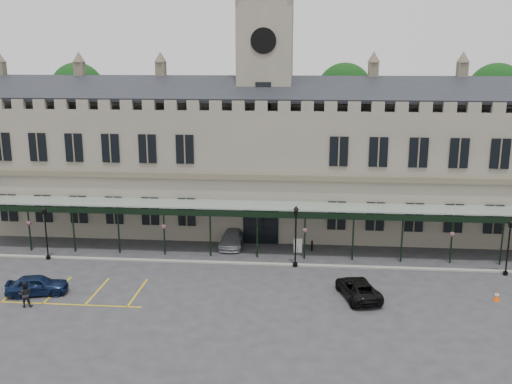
# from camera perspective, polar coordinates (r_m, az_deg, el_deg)

# --- Properties ---
(ground) EXTENTS (140.00, 140.00, 0.00)m
(ground) POSITION_cam_1_polar(r_m,az_deg,el_deg) (42.15, -0.73, -9.87)
(ground) COLOR #2D2D30
(station_building) EXTENTS (60.00, 10.36, 17.30)m
(station_building) POSITION_cam_1_polar(r_m,az_deg,el_deg) (55.50, 0.90, 2.85)
(station_building) COLOR slate
(station_building) RESTS_ON ground
(clock_tower) EXTENTS (5.60, 5.60, 24.80)m
(clock_tower) POSITION_cam_1_polar(r_m,az_deg,el_deg) (54.76, 0.93, 9.71)
(clock_tower) COLOR slate
(clock_tower) RESTS_ON ground
(canopy) EXTENTS (50.00, 4.10, 4.30)m
(canopy) POSITION_cam_1_polar(r_m,az_deg,el_deg) (48.30, 0.15, -3.75)
(canopy) COLOR #8C9E93
(canopy) RESTS_ON ground
(kerb) EXTENTS (60.00, 0.40, 0.12)m
(kerb) POSITION_cam_1_polar(r_m,az_deg,el_deg) (47.21, -0.05, -7.17)
(kerb) COLOR gray
(kerb) RESTS_ON ground
(parking_markings) EXTENTS (16.00, 6.00, 0.01)m
(parking_markings) POSITION_cam_1_polar(r_m,az_deg,el_deg) (44.38, -19.49, -9.45)
(parking_markings) COLOR gold
(parking_markings) RESTS_ON ground
(tree_behind_left) EXTENTS (6.00, 6.00, 16.00)m
(tree_behind_left) POSITION_cam_1_polar(r_m,az_deg,el_deg) (68.70, -17.39, 9.63)
(tree_behind_left) COLOR #332314
(tree_behind_left) RESTS_ON ground
(tree_behind_mid) EXTENTS (6.00, 6.00, 16.00)m
(tree_behind_mid) POSITION_cam_1_polar(r_m,az_deg,el_deg) (63.75, 8.83, 9.82)
(tree_behind_mid) COLOR #332314
(tree_behind_mid) RESTS_ON ground
(tree_behind_right) EXTENTS (6.00, 6.00, 16.00)m
(tree_behind_right) POSITION_cam_1_polar(r_m,az_deg,el_deg) (66.71, 22.85, 9.10)
(tree_behind_right) COLOR #332314
(tree_behind_right) RESTS_ON ground
(lamp_post_left) EXTENTS (0.44, 0.44, 4.64)m
(lamp_post_left) POSITION_cam_1_polar(r_m,az_deg,el_deg) (50.62, -20.29, -3.39)
(lamp_post_left) COLOR black
(lamp_post_left) RESTS_ON ground
(lamp_post_mid) EXTENTS (0.48, 0.48, 5.12)m
(lamp_post_mid) POSITION_cam_1_polar(r_m,az_deg,el_deg) (45.88, 4.00, -3.89)
(lamp_post_mid) COLOR black
(lamp_post_mid) RESTS_ON ground
(lamp_post_right) EXTENTS (0.43, 0.43, 4.58)m
(lamp_post_right) POSITION_cam_1_polar(r_m,az_deg,el_deg) (48.23, 23.96, -4.59)
(lamp_post_right) COLOR black
(lamp_post_right) RESTS_ON ground
(traffic_cone) EXTENTS (0.44, 0.44, 0.69)m
(traffic_cone) POSITION_cam_1_polar(r_m,az_deg,el_deg) (43.84, 22.95, -9.57)
(traffic_cone) COLOR #FB5207
(traffic_cone) RESTS_ON ground
(sign_board) EXTENTS (0.73, 0.11, 1.25)m
(sign_board) POSITION_cam_1_polar(r_m,az_deg,el_deg) (49.87, 4.21, -5.39)
(sign_board) COLOR black
(sign_board) RESTS_ON ground
(bollard_left) EXTENTS (0.16, 0.16, 0.89)m
(bollard_left) POSITION_cam_1_polar(r_m,az_deg,el_deg) (51.48, -1.86, -4.95)
(bollard_left) COLOR black
(bollard_left) RESTS_ON ground
(bollard_right) EXTENTS (0.16, 0.16, 0.93)m
(bollard_right) POSITION_cam_1_polar(r_m,az_deg,el_deg) (50.42, 5.62, -5.38)
(bollard_right) COLOR black
(bollard_right) RESTS_ON ground
(car_left_a) EXTENTS (4.56, 2.75, 1.45)m
(car_left_a) POSITION_cam_1_polar(r_m,az_deg,el_deg) (44.21, -21.04, -8.66)
(car_left_a) COLOR #0D1A39
(car_left_a) RESTS_ON ground
(car_taxi) EXTENTS (2.05, 4.86, 1.40)m
(car_taxi) POSITION_cam_1_polar(r_m,az_deg,el_deg) (51.48, -2.38, -4.65)
(car_taxi) COLOR #96989D
(car_taxi) RESTS_ON ground
(car_van) EXTENTS (3.40, 5.23, 1.34)m
(car_van) POSITION_cam_1_polar(r_m,az_deg,el_deg) (41.49, 10.16, -9.48)
(car_van) COLOR black
(car_van) RESTS_ON ground
(person_b) EXTENTS (1.03, 0.89, 1.82)m
(person_b) POSITION_cam_1_polar(r_m,az_deg,el_deg) (42.39, -22.09, -9.45)
(person_b) COLOR black
(person_b) RESTS_ON ground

